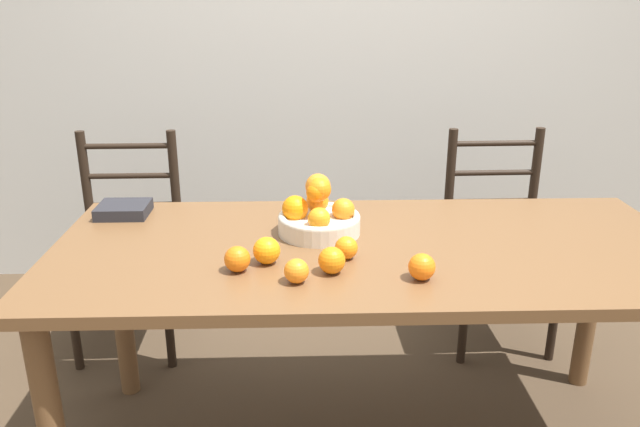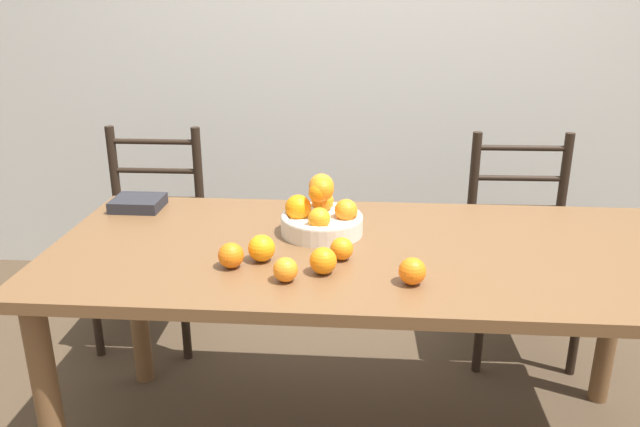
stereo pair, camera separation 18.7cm
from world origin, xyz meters
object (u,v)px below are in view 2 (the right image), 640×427
fruit_bowl (321,215)px  orange_loose_2 (262,248)px  orange_loose_3 (286,270)px  chair_right (521,249)px  orange_loose_5 (323,261)px  orange_loose_1 (412,271)px  chair_left (151,238)px  orange_loose_4 (231,255)px  book_stack (138,203)px  orange_loose_0 (342,249)px

fruit_bowl → orange_loose_2: fruit_bowl is taller
orange_loose_3 → chair_right: 1.35m
orange_loose_5 → chair_right: bearing=50.4°
orange_loose_2 → fruit_bowl: bearing=56.6°
orange_loose_1 → chair_left: 1.47m
orange_loose_4 → book_stack: orange_loose_4 is taller
orange_loose_2 → orange_loose_3: size_ratio=1.17×
orange_loose_0 → orange_loose_5: orange_loose_5 is taller
orange_loose_3 → book_stack: size_ratio=0.39×
fruit_bowl → orange_loose_4: fruit_bowl is taller
orange_loose_1 → orange_loose_5: orange_loose_5 is taller
orange_loose_5 → chair_left: bearing=131.5°
chair_left → book_stack: bearing=-74.4°
orange_loose_1 → fruit_bowl: bearing=127.2°
orange_loose_0 → orange_loose_3: bearing=-132.8°
orange_loose_0 → orange_loose_5: 0.11m
orange_loose_4 → chair_left: bearing=121.8°
orange_loose_4 → orange_loose_5: 0.26m
orange_loose_0 → orange_loose_5: (-0.05, -0.10, 0.00)m
chair_left → chair_right: (1.58, -0.00, 0.00)m
orange_loose_1 → orange_loose_2: size_ratio=0.94×
chair_right → book_stack: chair_right is taller
fruit_bowl → orange_loose_4: 0.36m
orange_loose_4 → orange_loose_5: orange_loose_5 is taller
orange_loose_3 → orange_loose_5: (0.10, 0.06, 0.00)m
orange_loose_0 → orange_loose_5: bearing=-115.5°
orange_loose_2 → chair_right: size_ratio=0.08×
orange_loose_3 → orange_loose_0: bearing=47.2°
orange_loose_2 → orange_loose_5: bearing=-21.4°
chair_right → orange_loose_1: bearing=-120.1°
fruit_bowl → orange_loose_5: size_ratio=3.49×
orange_loose_0 → orange_loose_4: 0.31m
orange_loose_0 → book_stack: orange_loose_0 is taller
orange_loose_1 → book_stack: size_ratio=0.43×
orange_loose_0 → chair_left: chair_left is taller
orange_loose_0 → orange_loose_4: (-0.30, -0.08, 0.00)m
orange_loose_1 → chair_right: 1.16m
orange_loose_3 → orange_loose_4: orange_loose_4 is taller
orange_loose_2 → orange_loose_4: orange_loose_2 is taller
chair_left → book_stack: (0.13, -0.44, 0.31)m
chair_left → orange_loose_3: bearing=-54.4°
orange_loose_0 → orange_loose_1: 0.24m
fruit_bowl → chair_right: size_ratio=0.28×
fruit_bowl → chair_right: fruit_bowl is taller
fruit_bowl → chair_right: 1.07m
orange_loose_3 → chair_left: bearing=126.4°
orange_loose_1 → orange_loose_4: same height
orange_loose_4 → chair_left: chair_left is taller
fruit_bowl → orange_loose_1: fruit_bowl is taller
chair_left → fruit_bowl: bearing=-39.1°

